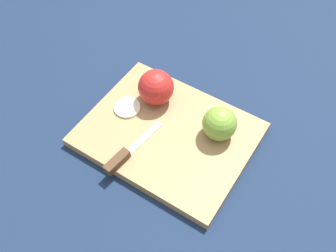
# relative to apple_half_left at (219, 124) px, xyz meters

# --- Properties ---
(ground_plane) EXTENTS (4.00, 4.00, 0.00)m
(ground_plane) POSITION_rel_apple_half_left_xyz_m (0.10, 0.03, -0.06)
(ground_plane) COLOR #14233D
(cutting_board) EXTENTS (0.41, 0.35, 0.02)m
(cutting_board) POSITION_rel_apple_half_left_xyz_m (0.10, 0.03, -0.05)
(cutting_board) COLOR #A37A4C
(cutting_board) RESTS_ON ground_plane
(apple_half_left) EXTENTS (0.07, 0.07, 0.07)m
(apple_half_left) POSITION_rel_apple_half_left_xyz_m (0.00, 0.00, 0.00)
(apple_half_left) COLOR olive
(apple_half_left) RESTS_ON cutting_board
(apple_half_right) EXTENTS (0.08, 0.08, 0.08)m
(apple_half_right) POSITION_rel_apple_half_left_xyz_m (0.16, -0.04, 0.00)
(apple_half_right) COLOR red
(apple_half_right) RESTS_ON cutting_board
(knife) EXTENTS (0.07, 0.16, 0.02)m
(knife) POSITION_rel_apple_half_left_xyz_m (0.16, 0.14, -0.03)
(knife) COLOR silver
(knife) RESTS_ON cutting_board
(apple_slice) EXTENTS (0.06, 0.06, 0.01)m
(apple_slice) POSITION_rel_apple_half_left_xyz_m (0.21, 0.01, -0.03)
(apple_slice) COLOR beige
(apple_slice) RESTS_ON cutting_board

